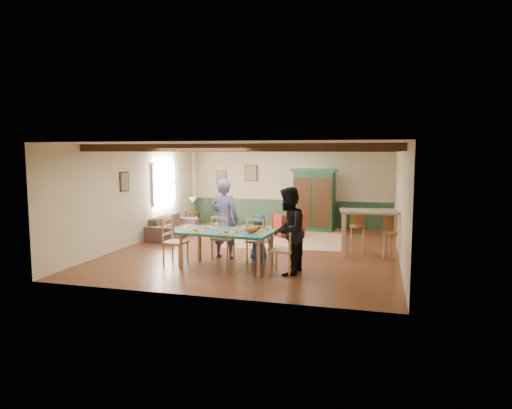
% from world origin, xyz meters
% --- Properties ---
extents(floor, '(8.00, 8.00, 0.00)m').
position_xyz_m(floor, '(0.00, 0.00, 0.00)').
color(floor, '#512716').
rests_on(floor, ground).
extents(wall_back, '(7.00, 0.02, 2.70)m').
position_xyz_m(wall_back, '(0.00, 4.00, 1.35)').
color(wall_back, beige).
rests_on(wall_back, floor).
extents(wall_left, '(0.02, 8.00, 2.70)m').
position_xyz_m(wall_left, '(-3.50, 0.00, 1.35)').
color(wall_left, beige).
rests_on(wall_left, floor).
extents(wall_right, '(0.02, 8.00, 2.70)m').
position_xyz_m(wall_right, '(3.50, 0.00, 1.35)').
color(wall_right, beige).
rests_on(wall_right, floor).
extents(ceiling, '(7.00, 8.00, 0.02)m').
position_xyz_m(ceiling, '(0.00, 0.00, 2.70)').
color(ceiling, silver).
rests_on(ceiling, wall_back).
extents(wainscot_back, '(6.95, 0.03, 0.90)m').
position_xyz_m(wainscot_back, '(0.00, 3.98, 0.45)').
color(wainscot_back, '#213C28').
rests_on(wainscot_back, floor).
extents(ceiling_beam_front, '(6.95, 0.16, 0.16)m').
position_xyz_m(ceiling_beam_front, '(0.00, -2.30, 2.61)').
color(ceiling_beam_front, black).
rests_on(ceiling_beam_front, ceiling).
extents(ceiling_beam_mid, '(6.95, 0.16, 0.16)m').
position_xyz_m(ceiling_beam_mid, '(0.00, 0.40, 2.61)').
color(ceiling_beam_mid, black).
rests_on(ceiling_beam_mid, ceiling).
extents(ceiling_beam_back, '(6.95, 0.16, 0.16)m').
position_xyz_m(ceiling_beam_back, '(0.00, 3.00, 2.61)').
color(ceiling_beam_back, black).
rests_on(ceiling_beam_back, ceiling).
extents(window_left, '(0.06, 1.60, 1.30)m').
position_xyz_m(window_left, '(-3.47, 1.70, 1.55)').
color(window_left, white).
rests_on(window_left, wall_left).
extents(picture_left_wall, '(0.04, 0.42, 0.52)m').
position_xyz_m(picture_left_wall, '(-3.47, -0.60, 1.75)').
color(picture_left_wall, gray).
rests_on(picture_left_wall, wall_left).
extents(picture_back_a, '(0.45, 0.04, 0.55)m').
position_xyz_m(picture_back_a, '(-1.30, 3.97, 1.80)').
color(picture_back_a, gray).
rests_on(picture_back_a, wall_back).
extents(picture_back_b, '(0.38, 0.04, 0.48)m').
position_xyz_m(picture_back_b, '(-2.40, 3.97, 1.65)').
color(picture_back_b, gray).
rests_on(picture_back_b, wall_back).
extents(dining_table, '(2.05, 1.25, 0.82)m').
position_xyz_m(dining_table, '(-0.15, -2.04, 0.41)').
color(dining_table, '#1D5B5B').
rests_on(dining_table, floor).
extents(dining_chair_far_left, '(0.50, 0.52, 1.04)m').
position_xyz_m(dining_chair_far_left, '(-0.53, -1.21, 0.52)').
color(dining_chair_far_left, tan).
rests_on(dining_chair_far_left, floor).
extents(dining_chair_far_right, '(0.50, 0.52, 1.04)m').
position_xyz_m(dining_chair_far_right, '(0.35, -1.28, 0.52)').
color(dining_chair_far_right, tan).
rests_on(dining_chair_far_right, floor).
extents(dining_chair_end_left, '(0.52, 0.50, 1.04)m').
position_xyz_m(dining_chair_end_left, '(-1.41, -1.94, 0.52)').
color(dining_chair_end_left, tan).
rests_on(dining_chair_end_left, floor).
extents(dining_chair_end_right, '(0.52, 0.50, 1.04)m').
position_xyz_m(dining_chair_end_right, '(1.11, -2.13, 0.52)').
color(dining_chair_end_right, tan).
rests_on(dining_chair_end_right, floor).
extents(person_man, '(0.72, 0.50, 1.89)m').
position_xyz_m(person_man, '(-0.52, -1.13, 0.95)').
color(person_man, '#5D4F87').
rests_on(person_man, floor).
extents(person_woman, '(0.75, 0.93, 1.81)m').
position_xyz_m(person_woman, '(1.21, -2.14, 0.90)').
color(person_woman, black).
rests_on(person_woman, floor).
extents(person_child, '(0.56, 0.39, 1.10)m').
position_xyz_m(person_child, '(0.35, -1.20, 0.55)').
color(person_child, '#254A95').
rests_on(person_child, floor).
extents(cat, '(0.41, 0.18, 0.20)m').
position_xyz_m(cat, '(0.44, -2.19, 0.92)').
color(cat, orange).
rests_on(cat, dining_table).
extents(place_setting_near_left, '(0.46, 0.36, 0.11)m').
position_xyz_m(place_setting_near_left, '(-0.77, -2.26, 0.88)').
color(place_setting_near_left, gold).
rests_on(place_setting_near_left, dining_table).
extents(place_setting_near_center, '(0.46, 0.36, 0.11)m').
position_xyz_m(place_setting_near_center, '(-0.06, -2.32, 0.88)').
color(place_setting_near_center, gold).
rests_on(place_setting_near_center, dining_table).
extents(place_setting_far_left, '(0.46, 0.36, 0.11)m').
position_xyz_m(place_setting_far_left, '(-0.73, -1.72, 0.88)').
color(place_setting_far_left, gold).
rests_on(place_setting_far_left, dining_table).
extents(place_setting_far_right, '(0.46, 0.36, 0.11)m').
position_xyz_m(place_setting_far_right, '(0.47, -1.81, 0.88)').
color(place_setting_far_right, gold).
rests_on(place_setting_far_right, dining_table).
extents(area_rug, '(3.73, 4.27, 0.01)m').
position_xyz_m(area_rug, '(0.35, 2.05, 0.01)').
color(area_rug, beige).
rests_on(area_rug, floor).
extents(armoire, '(1.46, 0.70, 1.99)m').
position_xyz_m(armoire, '(1.00, 3.27, 1.00)').
color(armoire, '#163823').
rests_on(armoire, floor).
extents(armchair, '(1.09, 1.10, 0.73)m').
position_xyz_m(armchair, '(0.37, 2.12, 0.36)').
color(armchair, '#511210').
rests_on(armchair, floor).
extents(sofa, '(0.86, 2.14, 0.62)m').
position_xyz_m(sofa, '(-2.94, 1.15, 0.31)').
color(sofa, '#433129').
rests_on(sofa, floor).
extents(end_table, '(0.43, 0.43, 0.53)m').
position_xyz_m(end_table, '(-3.05, 2.91, 0.27)').
color(end_table, black).
rests_on(end_table, floor).
extents(table_lamp, '(0.28, 0.28, 0.49)m').
position_xyz_m(table_lamp, '(-3.05, 2.91, 0.77)').
color(table_lamp, beige).
rests_on(table_lamp, end_table).
extents(counter_table, '(1.44, 0.96, 1.12)m').
position_xyz_m(counter_table, '(2.77, 0.02, 0.56)').
color(counter_table, '#B6A88D').
rests_on(counter_table, floor).
extents(bar_stool_left, '(0.41, 0.45, 1.11)m').
position_xyz_m(bar_stool_left, '(2.50, 0.24, 0.56)').
color(bar_stool_left, '#A06B3E').
rests_on(bar_stool_left, floor).
extents(bar_stool_right, '(0.36, 0.40, 1.01)m').
position_xyz_m(bar_stool_right, '(3.28, -0.19, 0.50)').
color(bar_stool_right, '#A06B3E').
rests_on(bar_stool_right, floor).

